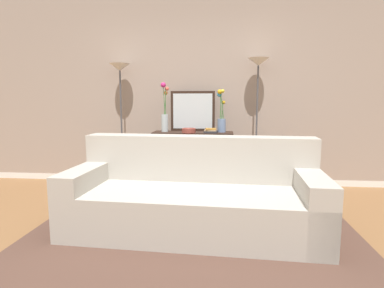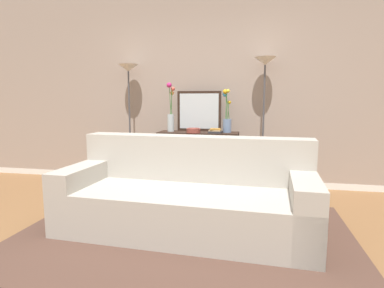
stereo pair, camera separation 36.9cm
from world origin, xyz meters
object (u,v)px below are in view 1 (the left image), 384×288
object	(u,v)px
vase_tall_flowers	(165,114)
floor_lamp_left	(120,91)
console_table	(193,150)
vase_short_flowers	(221,118)
floor_lamp_right	(258,87)
couch	(195,198)
book_stack	(211,131)
book_row_under_console	(176,184)
fruit_bowl	(189,131)
wall_mirror	(193,111)

from	to	relation	value
vase_tall_flowers	floor_lamp_left	bearing A→B (deg)	171.46
console_table	vase_short_flowers	bearing A→B (deg)	3.27
vase_tall_flowers	console_table	bearing A→B (deg)	-0.41
floor_lamp_right	vase_short_flowers	bearing A→B (deg)	-170.83
couch	book_stack	world-z (taller)	couch
vase_tall_flowers	book_row_under_console	xyz separation A→B (m)	(0.15, -0.00, -0.99)
floor_lamp_left	couch	bearing A→B (deg)	-51.52
fruit_bowl	couch	bearing A→B (deg)	-81.24
console_table	book_stack	size ratio (longest dim) A/B	5.87
couch	floor_lamp_left	xyz separation A→B (m)	(-1.20, 1.51, 1.07)
wall_mirror	book_stack	xyz separation A→B (m)	(0.27, -0.25, -0.25)
wall_mirror	vase_short_flowers	size ratio (longest dim) A/B	1.07
floor_lamp_left	wall_mirror	bearing A→B (deg)	2.96
book_row_under_console	vase_tall_flowers	bearing A→B (deg)	178.93
floor_lamp_right	vase_short_flowers	xyz separation A→B (m)	(-0.49, -0.08, -0.41)
book_row_under_console	wall_mirror	bearing A→B (deg)	34.35
floor_lamp_left	wall_mirror	size ratio (longest dim) A/B	2.80
console_table	wall_mirror	bearing A→B (deg)	96.59
floor_lamp_right	vase_tall_flowers	size ratio (longest dim) A/B	2.67
vase_tall_flowers	fruit_bowl	bearing A→B (deg)	-18.88
couch	console_table	size ratio (longest dim) A/B	2.18
console_table	floor_lamp_left	distance (m)	1.34
floor_lamp_left	book_row_under_console	xyz separation A→B (m)	(0.80, -0.10, -1.32)
floor_lamp_right	wall_mirror	size ratio (longest dim) A/B	2.89
console_table	book_stack	world-z (taller)	book_stack
book_stack	book_row_under_console	distance (m)	0.92
couch	fruit_bowl	xyz separation A→B (m)	(-0.20, 1.29, 0.53)
book_row_under_console	couch	bearing A→B (deg)	-74.25
wall_mirror	floor_lamp_right	bearing A→B (deg)	-3.40
couch	vase_tall_flowers	bearing A→B (deg)	111.17
floor_lamp_left	book_stack	bearing A→B (deg)	-8.67
vase_tall_flowers	fruit_bowl	size ratio (longest dim) A/B	3.58
wall_mirror	vase_tall_flowers	distance (m)	0.41
fruit_bowl	floor_lamp_right	bearing A→B (deg)	13.24
couch	vase_tall_flowers	distance (m)	1.68
couch	floor_lamp_right	xyz separation A→B (m)	(0.72, 1.51, 1.11)
wall_mirror	vase_short_flowers	xyz separation A→B (m)	(0.41, -0.13, -0.08)
couch	vase_short_flowers	world-z (taller)	vase_short_flowers
floor_lamp_right	fruit_bowl	size ratio (longest dim) A/B	9.56
fruit_bowl	wall_mirror	bearing A→B (deg)	84.20
console_table	book_stack	xyz separation A→B (m)	(0.25, -0.10, 0.29)
console_table	vase_tall_flowers	xyz separation A→B (m)	(-0.39, 0.00, 0.50)
floor_lamp_right	book_stack	distance (m)	0.88
vase_short_flowers	book_stack	bearing A→B (deg)	-139.69
couch	vase_short_flowers	size ratio (longest dim) A/B	4.12
floor_lamp_left	vase_tall_flowers	xyz separation A→B (m)	(0.65, -0.10, -0.33)
floor_lamp_right	fruit_bowl	distance (m)	1.11
book_stack	fruit_bowl	bearing A→B (deg)	-176.23
vase_tall_flowers	vase_short_flowers	bearing A→B (deg)	1.43
console_table	vase_tall_flowers	bearing A→B (deg)	179.59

